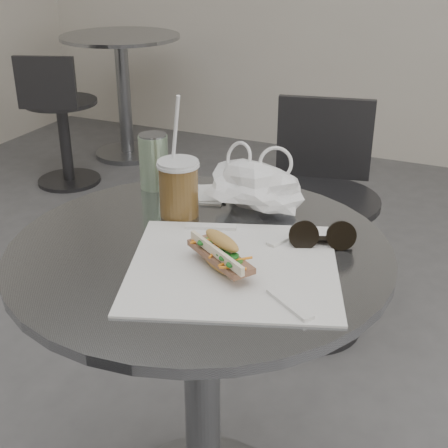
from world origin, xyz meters
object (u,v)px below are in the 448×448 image
at_px(drink_can, 154,161).
at_px(bg_chair, 61,128).
at_px(chair_far, 315,232).
at_px(cafe_table, 202,358).
at_px(banh_mi, 221,253).
at_px(sunglasses, 322,237).
at_px(bg_table, 123,82).
at_px(iced_coffee, 179,187).

bearing_deg(drink_can, bg_chair, 135.17).
height_order(chair_far, bg_chair, chair_far).
relative_size(cafe_table, bg_chair, 1.03).
xyz_separation_m(chair_far, banh_mi, (0.09, -0.99, 0.42)).
bearing_deg(chair_far, sunglasses, 94.02).
distance_m(cafe_table, drink_can, 0.47).
distance_m(chair_far, sunglasses, 0.95).
height_order(bg_table, banh_mi, banh_mi).
bearing_deg(banh_mi, iced_coffee, 167.99).
xyz_separation_m(bg_table, chair_far, (1.59, -1.28, -0.11)).
distance_m(cafe_table, chair_far, 0.92).
height_order(sunglasses, drink_can, drink_can).
xyz_separation_m(bg_table, banh_mi, (1.68, -2.27, 0.31)).
bearing_deg(cafe_table, chair_far, 90.75).
relative_size(bg_chair, drink_can, 5.55).
bearing_deg(bg_table, drink_can, -55.23).
distance_m(chair_far, banh_mi, 1.08).
bearing_deg(chair_far, iced_coffee, 71.58).
relative_size(banh_mi, sunglasses, 1.58).
xyz_separation_m(chair_far, bg_chair, (-1.63, 0.72, -0.02)).
xyz_separation_m(chair_far, sunglasses, (0.23, -0.83, 0.41)).
bearing_deg(chair_far, bg_table, -50.68).
bearing_deg(banh_mi, chair_far, 128.49).
distance_m(banh_mi, iced_coffee, 0.26).
bearing_deg(sunglasses, cafe_table, 179.97).
bearing_deg(chair_far, banh_mi, 83.46).
bearing_deg(drink_can, chair_far, 72.03).
bearing_deg(drink_can, iced_coffee, -42.29).
bearing_deg(iced_coffee, drink_can, 137.71).
relative_size(bg_table, banh_mi, 3.64).
bearing_deg(bg_chair, drink_can, -64.15).
relative_size(cafe_table, bg_table, 1.03).
height_order(bg_table, iced_coffee, iced_coffee).
bearing_deg(banh_mi, drink_can, 169.19).
bearing_deg(iced_coffee, bg_chair, 135.38).
bearing_deg(drink_can, banh_mi, -44.09).
xyz_separation_m(bg_table, sunglasses, (1.82, -2.11, 0.30)).
distance_m(cafe_table, bg_table, 2.72).
bearing_deg(bg_chair, sunglasses, -58.92).
bearing_deg(iced_coffee, banh_mi, -45.29).
xyz_separation_m(cafe_table, chair_far, (-0.01, 0.92, -0.11)).
height_order(bg_chair, sunglasses, sunglasses).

